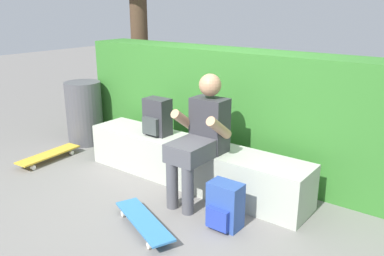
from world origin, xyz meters
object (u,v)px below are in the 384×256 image
Objects in this scene: backpack_on_bench at (157,117)px; trash_bin at (84,113)px; backpack_on_ground at (225,206)px; skateboard_near_person at (144,221)px; person_skater at (201,135)px; bench_main at (191,163)px; skateboard_beside_bench at (49,155)px.

backpack_on_bench is 0.48× the size of trash_bin.
trash_bin is at bearing 165.71° from backpack_on_ground.
backpack_on_ground reaches higher than skateboard_near_person.
person_skater is at bearing -15.67° from backpack_on_bench.
skateboard_beside_bench is at bearing -162.44° from bench_main.
person_skater is 0.73m from backpack_on_ground.
trash_bin is at bearing 175.42° from bench_main.
skateboard_beside_bench is 2.03× the size of backpack_on_bench.
bench_main is at bearing 145.17° from backpack_on_ground.
skateboard_beside_bench is (-2.01, -0.33, -0.57)m from person_skater.
backpack_on_ground is (2.49, 0.02, 0.12)m from skateboard_beside_bench.
skateboard_near_person is 2.04× the size of backpack_on_bench.
bench_main is 0.62m from backpack_on_bench.
trash_bin is (-1.91, 0.15, 0.19)m from bench_main.
person_skater is 2.12m from skateboard_beside_bench.
skateboard_beside_bench is 2.49m from backpack_on_ground.
backpack_on_ground is (0.52, 0.44, 0.12)m from skateboard_near_person.
skateboard_beside_bench is (-1.74, -0.55, -0.15)m from bench_main.
trash_bin reaches higher than bench_main.
skateboard_near_person is at bearing -27.56° from trash_bin.
skateboard_near_person is 0.69m from backpack_on_ground.
backpack_on_bench is at bearing -6.38° from trash_bin.
bench_main is 1.92m from trash_bin.
skateboard_beside_bench is at bearing -179.45° from backpack_on_ground.
backpack_on_bench is (-0.69, 0.96, 0.57)m from skateboard_near_person.
person_skater reaches higher than trash_bin.
skateboard_beside_bench is at bearing -76.21° from trash_bin.
skateboard_beside_bench is at bearing 168.06° from skateboard_near_person.
trash_bin is (-0.17, 0.70, 0.34)m from skateboard_beside_bench.
skateboard_near_person is 2.44m from trash_bin.
backpack_on_ground is (1.21, -0.52, -0.45)m from backpack_on_bench.
backpack_on_ground is 2.76m from trash_bin.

